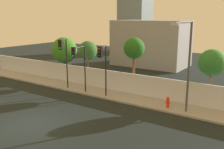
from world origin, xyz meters
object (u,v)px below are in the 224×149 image
object	(u,v)px
street_lamp_curbside	(187,60)
roadside_tree_midright	(134,49)
fire_hydrant	(168,102)
roadside_tree_leftmost	(64,50)
traffic_light_left	(103,60)
traffic_light_center	(63,53)
roadside_tree_midleft	(88,51)
traffic_light_right	(79,59)
roadside_tree_rightmost	(212,63)

from	to	relation	value
street_lamp_curbside	roadside_tree_midright	bearing A→B (deg)	152.18
fire_hydrant	roadside_tree_leftmost	size ratio (longest dim) A/B	0.18
traffic_light_left	traffic_light_center	xyz separation A→B (m)	(-4.51, -0.01, 0.22)
fire_hydrant	street_lamp_curbside	bearing A→B (deg)	-12.29
roadside_tree_midleft	traffic_light_right	bearing A→B (deg)	-60.73
street_lamp_curbside	roadside_tree_midright	xyz separation A→B (m)	(-5.99, 3.16, 0.02)
street_lamp_curbside	roadside_tree_leftmost	xyz separation A→B (m)	(-14.90, 3.16, -0.75)
roadside_tree_midleft	roadside_tree_midright	distance (m)	5.53
traffic_light_center	roadside_tree_rightmost	distance (m)	12.92
street_lamp_curbside	traffic_light_right	bearing A→B (deg)	-174.99
traffic_light_center	street_lamp_curbside	world-z (taller)	street_lamp_curbside
traffic_light_right	roadside_tree_rightmost	size ratio (longest dim) A/B	0.95
traffic_light_right	roadside_tree_rightmost	world-z (taller)	roadside_tree_rightmost
fire_hydrant	traffic_light_left	bearing A→B (deg)	-172.41
roadside_tree_leftmost	roadside_tree_midright	distance (m)	8.95
roadside_tree_midleft	roadside_tree_leftmost	bearing A→B (deg)	180.00
roadside_tree_leftmost	roadside_tree_midright	world-z (taller)	roadside_tree_midright
traffic_light_left	roadside_tree_midleft	world-z (taller)	traffic_light_left
fire_hydrant	roadside_tree_rightmost	distance (m)	4.63
traffic_light_center	roadside_tree_midleft	size ratio (longest dim) A/B	1.06
traffic_light_center	fire_hydrant	xyz separation A→B (m)	(10.10, 0.75, -2.98)
roadside_tree_midright	roadside_tree_midleft	bearing A→B (deg)	-180.00
roadside_tree_rightmost	roadside_tree_midright	bearing A→B (deg)	-180.00
traffic_light_right	fire_hydrant	world-z (taller)	traffic_light_right
traffic_light_left	traffic_light_center	world-z (taller)	traffic_light_center
traffic_light_center	roadside_tree_midleft	bearing A→B (deg)	90.52
street_lamp_curbside	fire_hydrant	xyz separation A→B (m)	(-1.36, 0.30, -3.40)
traffic_light_left	roadside_tree_leftmost	bearing A→B (deg)	155.62
roadside_tree_leftmost	street_lamp_curbside	bearing A→B (deg)	-11.97
traffic_light_left	roadside_tree_midright	distance (m)	3.79
traffic_light_center	traffic_light_right	size ratio (longest dim) A/B	1.11
traffic_light_right	street_lamp_curbside	world-z (taller)	street_lamp_curbside
traffic_light_right	roadside_tree_rightmost	distance (m)	10.96
fire_hydrant	roadside_tree_midright	size ratio (longest dim) A/B	0.17
roadside_tree_rightmost	fire_hydrant	bearing A→B (deg)	-128.88
roadside_tree_midleft	roadside_tree_rightmost	distance (m)	12.44
traffic_light_left	street_lamp_curbside	bearing A→B (deg)	3.70
street_lamp_curbside	roadside_tree_leftmost	size ratio (longest dim) A/B	1.38
roadside_tree_midleft	fire_hydrant	bearing A→B (deg)	-15.78
traffic_light_left	traffic_light_right	size ratio (longest dim) A/B	1.03
traffic_light_center	fire_hydrant	world-z (taller)	traffic_light_center
traffic_light_right	roadside_tree_midleft	size ratio (longest dim) A/B	0.96
traffic_light_center	roadside_tree_rightmost	world-z (taller)	traffic_light_center
street_lamp_curbside	roadside_tree_rightmost	world-z (taller)	street_lamp_curbside
traffic_light_left	roadside_tree_midright	bearing A→B (deg)	75.14
traffic_light_left	street_lamp_curbside	world-z (taller)	street_lamp_curbside
traffic_light_center	roadside_tree_midleft	world-z (taller)	traffic_light_center
traffic_light_left	roadside_tree_midleft	distance (m)	5.80
street_lamp_curbside	roadside_tree_rightmost	size ratio (longest dim) A/B	1.44
traffic_light_left	roadside_tree_rightmost	distance (m)	8.68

